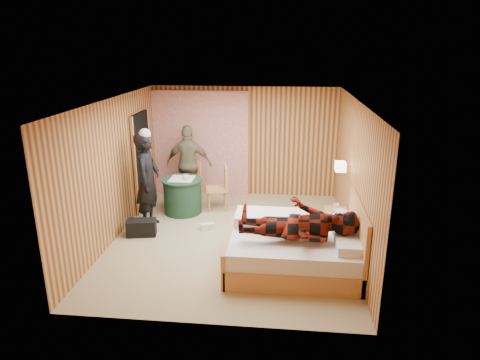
# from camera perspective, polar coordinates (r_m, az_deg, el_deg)

# --- Properties ---
(floor) EXTENTS (4.20, 5.00, 0.01)m
(floor) POSITION_cam_1_polar(r_m,az_deg,el_deg) (7.86, -1.18, -7.84)
(floor) COLOR tan
(floor) RESTS_ON ground
(ceiling) EXTENTS (4.20, 5.00, 0.01)m
(ceiling) POSITION_cam_1_polar(r_m,az_deg,el_deg) (7.15, -1.30, 10.55)
(ceiling) COLOR white
(ceiling) RESTS_ON wall_back
(wall_back) EXTENTS (4.20, 0.02, 2.50)m
(wall_back) POSITION_cam_1_polar(r_m,az_deg,el_deg) (9.82, 0.58, 5.11)
(wall_back) COLOR #D99053
(wall_back) RESTS_ON floor
(wall_left) EXTENTS (0.02, 5.00, 2.50)m
(wall_left) POSITION_cam_1_polar(r_m,az_deg,el_deg) (7.94, -16.45, 1.33)
(wall_left) COLOR #D99053
(wall_left) RESTS_ON floor
(wall_right) EXTENTS (0.02, 5.00, 2.50)m
(wall_right) POSITION_cam_1_polar(r_m,az_deg,el_deg) (7.46, 14.99, 0.40)
(wall_right) COLOR #D99053
(wall_right) RESTS_ON floor
(curtain) EXTENTS (2.20, 0.08, 2.40)m
(curtain) POSITION_cam_1_polar(r_m,az_deg,el_deg) (9.90, -5.26, 4.85)
(curtain) COLOR beige
(curtain) RESTS_ON floor
(doorway) EXTENTS (0.06, 0.90, 2.05)m
(doorway) POSITION_cam_1_polar(r_m,az_deg,el_deg) (9.25, -12.91, 2.43)
(doorway) COLOR black
(doorway) RESTS_ON floor
(wall_lamp) EXTENTS (0.26, 0.24, 0.16)m
(wall_lamp) POSITION_cam_1_polar(r_m,az_deg,el_deg) (7.84, 13.27, 1.77)
(wall_lamp) COLOR gold
(wall_lamp) RESTS_ON wall_right
(bed) EXTENTS (2.04, 1.61, 1.11)m
(bed) POSITION_cam_1_polar(r_m,az_deg,el_deg) (6.86, 7.32, -9.06)
(bed) COLOR #EBA660
(bed) RESTS_ON floor
(nightstand) EXTENTS (0.41, 0.56, 0.54)m
(nightstand) POSITION_cam_1_polar(r_m,az_deg,el_deg) (7.93, 12.66, -5.83)
(nightstand) COLOR #EBA660
(nightstand) RESTS_ON floor
(round_table) EXTENTS (0.84, 0.84, 0.74)m
(round_table) POSITION_cam_1_polar(r_m,az_deg,el_deg) (9.00, -7.67, -2.04)
(round_table) COLOR #224931
(round_table) RESTS_ON floor
(chair_far) EXTENTS (0.56, 0.56, 0.93)m
(chair_far) POSITION_cam_1_polar(r_m,az_deg,el_deg) (9.55, -6.60, 0.21)
(chair_far) COLOR #EBA660
(chair_far) RESTS_ON floor
(chair_near) EXTENTS (0.51, 0.51, 0.95)m
(chair_near) POSITION_cam_1_polar(r_m,az_deg,el_deg) (9.05, -2.60, -0.60)
(chair_near) COLOR #EBA660
(chair_near) RESTS_ON floor
(duffel_bag) EXTENTS (0.57, 0.38, 0.30)m
(duffel_bag) POSITION_cam_1_polar(r_m,az_deg,el_deg) (8.15, -13.00, -6.20)
(duffel_bag) COLOR black
(duffel_bag) RESTS_ON floor
(sneaker_left) EXTENTS (0.29, 0.20, 0.12)m
(sneaker_left) POSITION_cam_1_polar(r_m,az_deg,el_deg) (8.25, -4.33, -6.17)
(sneaker_left) COLOR silver
(sneaker_left) RESTS_ON floor
(sneaker_right) EXTENTS (0.27, 0.20, 0.11)m
(sneaker_right) POSITION_cam_1_polar(r_m,az_deg,el_deg) (8.19, -0.19, -6.33)
(sneaker_right) COLOR silver
(sneaker_right) RESTS_ON floor
(woman_standing) EXTENTS (0.45, 0.68, 1.84)m
(woman_standing) POSITION_cam_1_polar(r_m,az_deg,el_deg) (8.28, -12.19, -0.07)
(woman_standing) COLOR black
(woman_standing) RESTS_ON floor
(man_at_table) EXTENTS (1.01, 0.42, 1.72)m
(man_at_table) POSITION_cam_1_polar(r_m,az_deg,el_deg) (9.50, -6.82, 2.15)
(man_at_table) COLOR #736A4D
(man_at_table) RESTS_ON floor
(man_on_bed) EXTENTS (0.86, 0.67, 1.77)m
(man_on_bed) POSITION_cam_1_polar(r_m,az_deg,el_deg) (6.38, 7.83, -4.66)
(man_on_bed) COLOR maroon
(man_on_bed) RESTS_ON bed
(book_lower) EXTENTS (0.26, 0.28, 0.02)m
(book_lower) POSITION_cam_1_polar(r_m,az_deg,el_deg) (7.78, 12.84, -4.14)
(book_lower) COLOR silver
(book_lower) RESTS_ON nightstand
(book_upper) EXTENTS (0.25, 0.27, 0.02)m
(book_upper) POSITION_cam_1_polar(r_m,az_deg,el_deg) (7.78, 12.85, -4.00)
(book_upper) COLOR silver
(book_upper) RESTS_ON nightstand
(cup_nightstand) EXTENTS (0.12, 0.12, 0.09)m
(cup_nightstand) POSITION_cam_1_polar(r_m,az_deg,el_deg) (7.94, 12.71, -3.42)
(cup_nightstand) COLOR silver
(cup_nightstand) RESTS_ON nightstand
(cup_table) EXTENTS (0.15, 0.15, 0.10)m
(cup_table) POSITION_cam_1_polar(r_m,az_deg,el_deg) (8.80, -7.22, 0.38)
(cup_table) COLOR silver
(cup_table) RESTS_ON round_table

